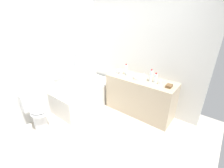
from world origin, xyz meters
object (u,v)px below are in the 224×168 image
Objects in this scene: drinking_glass_0 at (118,71)px; drinking_glass_3 at (121,72)px; sink_basin at (140,78)px; water_bottle_2 at (151,76)px; drinking_glass_1 at (160,82)px; water_bottle_1 at (126,70)px; toilet at (37,111)px; sink_faucet at (144,75)px; bath_mat at (99,115)px; drinking_glass_2 at (128,74)px; toilet_paper_roll at (29,128)px; bathtub at (85,95)px; amenity_basket at (169,86)px; water_bottle_0 at (156,78)px.

drinking_glass_3 is at bearing -104.17° from drinking_glass_0.
drinking_glass_0 is 0.09m from drinking_glass_3.
sink_basin is 1.13× the size of water_bottle_2.
water_bottle_1 is at bearing 87.60° from drinking_glass_1.
drinking_glass_1 is (1.67, -1.71, 0.50)m from toilet.
toilet is 2.29m from sink_faucet.
toilet is 1.27m from bath_mat.
water_bottle_1 is 2.87× the size of drinking_glass_2.
water_bottle_2 reaches higher than sink_faucet.
sink_basin is at bearing 94.78° from water_bottle_2.
drinking_glass_3 is (-0.02, -0.09, -0.00)m from drinking_glass_0.
toilet_paper_roll reaches higher than bath_mat.
water_bottle_1 reaches higher than drinking_glass_3.
water_bottle_2 is (1.69, -1.50, 0.57)m from toilet.
water_bottle_1 reaches higher than drinking_glass_0.
sink_basin is 0.43m from drinking_glass_1.
drinking_glass_0 and drinking_glass_2 have the same top height.
bathtub is 1.37m from toilet_paper_roll.
drinking_glass_0 is (0.53, -0.59, 0.59)m from bathtub.
sink_basin is at bearing -41.40° from bath_mat.
sink_faucet is 0.53m from drinking_glass_3.
water_bottle_2 is at bearing -39.11° from toilet_paper_roll.
bathtub is 19.32× the size of drinking_glass_3.
toilet_paper_roll is (-1.87, 1.75, -0.81)m from drinking_glass_1.
drinking_glass_0 is 0.60× the size of amenity_basket.
sink_faucet is at bearing -69.96° from water_bottle_1.
sink_faucet is 0.29m from water_bottle_2.
drinking_glass_0 is at bearing 88.26° from drinking_glass_2.
water_bottle_0 reaches higher than drinking_glass_2.
drinking_glass_0 is at bearing -0.84° from bath_mat.
drinking_glass_1 reaches higher than drinking_glass_3.
sink_faucet reaches higher than sink_basin.
drinking_glass_1 is (-0.02, -0.21, -0.08)m from water_bottle_2.
water_bottle_0 is 0.81m from drinking_glass_3.
drinking_glass_2 is 1.12m from bath_mat.
water_bottle_1 is (-0.00, 0.70, 0.02)m from water_bottle_0.
bath_mat is at bearing 157.48° from drinking_glass_2.
water_bottle_0 is (0.57, -1.49, 0.64)m from bathtub.
bathtub is 2.98× the size of bath_mat.
water_bottle_0 is 2.65m from toilet_paper_roll.
drinking_glass_2 reaches higher than sink_basin.
drinking_glass_1 is (0.53, -1.60, 0.60)m from bathtub.
toilet is at bearing 137.04° from water_bottle_0.
drinking_glass_3 reaches higher than amenity_basket.
bath_mat is (-0.69, 0.81, -0.94)m from water_bottle_2.
sink_faucet reaches higher than toilet.
water_bottle_2 is (0.02, -0.22, 0.09)m from sink_basin.
drinking_glass_3 is at bearing 94.04° from water_bottle_0.
water_bottle_2 is 3.31× the size of drinking_glass_3.
toilet is at bearing 157.44° from drinking_glass_0.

